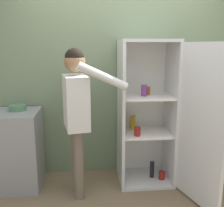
# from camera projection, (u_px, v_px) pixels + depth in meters

# --- Properties ---
(wall_back) EXTENTS (7.00, 0.06, 2.55)m
(wall_back) POSITION_uv_depth(u_px,v_px,m) (120.00, 79.00, 3.44)
(wall_back) COLOR gray
(wall_back) RESTS_ON ground_plane
(refrigerator) EXTENTS (0.90, 1.20, 1.77)m
(refrigerator) POSITION_uv_depth(u_px,v_px,m) (157.00, 115.00, 3.14)
(refrigerator) COLOR silver
(refrigerator) RESTS_ON ground_plane
(person) EXTENTS (0.71, 0.56, 1.68)m
(person) POSITION_uv_depth(u_px,v_px,m) (77.00, 105.00, 2.85)
(person) COLOR #726656
(person) RESTS_ON ground_plane
(counter) EXTENTS (0.59, 0.57, 0.94)m
(counter) POSITION_uv_depth(u_px,v_px,m) (16.00, 149.00, 3.17)
(counter) COLOR gray
(counter) RESTS_ON ground_plane
(bowl) EXTENTS (0.20, 0.20, 0.06)m
(bowl) POSITION_uv_depth(u_px,v_px,m) (18.00, 108.00, 3.14)
(bowl) COLOR #517F5B
(bowl) RESTS_ON counter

